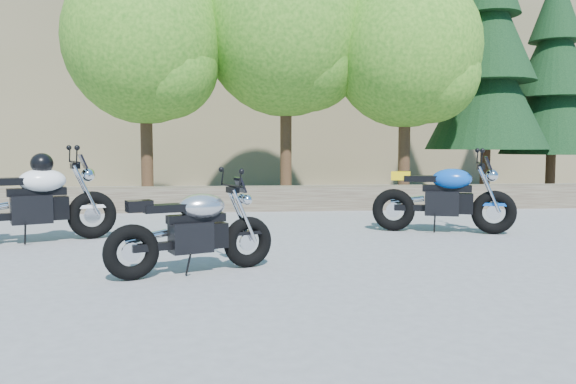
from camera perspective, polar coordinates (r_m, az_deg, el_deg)
The scene contains 11 objects.
ground at distance 6.34m, azimuth -0.92°, elevation -7.52°, with size 90.00×90.00×0.00m, color slate.
stone_wall at distance 11.74m, azimuth -3.13°, elevation -0.66°, with size 22.00×0.55×0.50m, color #4F4034.
hillside at distance 34.90m, azimuth 0.23°, elevation 14.83°, with size 80.00×30.00×15.00m, color brown.
tree_decid_left at distance 13.64m, azimuth -13.94°, elevation 14.22°, with size 3.67×3.67×5.62m.
tree_decid_mid at distance 14.05m, azimuth 0.26°, elevation 15.75°, with size 4.08×4.08×6.24m.
tree_decid_right at distance 13.94m, azimuth 12.38°, elevation 13.47°, with size 3.54×3.54×5.41m.
conifer_near at distance 16.04m, azimuth 19.67°, elevation 12.79°, with size 3.17×3.17×7.06m.
conifer_far at distance 17.53m, azimuth 25.40°, elevation 10.54°, with size 2.82×2.82×6.27m.
silver_bike at distance 5.99m, azimuth -9.57°, elevation -3.93°, with size 1.75×0.87×0.93m.
white_bike at distance 8.47m, azimuth -24.57°, elevation -0.68°, with size 2.12×1.10×1.25m.
blue_bike at distance 9.02m, azimuth 15.57°, elevation -0.64°, with size 2.12×0.93×1.09m.
Camera 1 is at (-0.51, -6.18, 1.34)m, focal length 35.00 mm.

